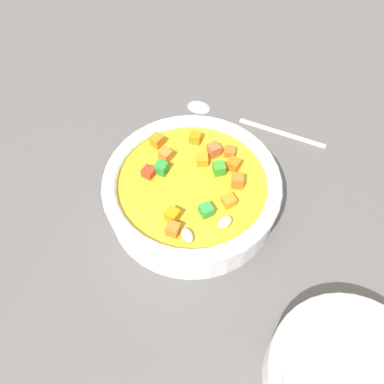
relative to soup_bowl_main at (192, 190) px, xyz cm
name	(u,v)px	position (x,y,z in cm)	size (l,w,h in cm)	color
ground_plane	(192,207)	(0.01, 0.01, -3.97)	(140.00, 140.00, 2.00)	#565451
soup_bowl_main	(192,190)	(0.00, 0.00, 0.00)	(21.22, 21.22, 6.06)	white
spoon	(234,116)	(0.14, -16.22, -2.56)	(21.25, 2.63, 0.89)	silver
side_bowl_small	(350,381)	(-21.59, 13.66, -0.53)	(15.52, 15.52, 4.70)	white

